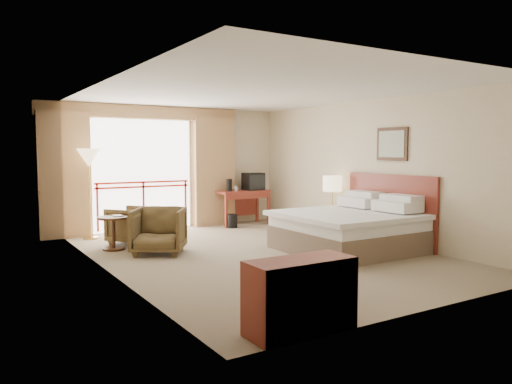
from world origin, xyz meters
TOP-DOWN VIEW (x-y plane):
  - floor at (0.00, 0.00)m, footprint 7.00×7.00m
  - ceiling at (0.00, 0.00)m, footprint 7.00×7.00m
  - wall_back at (0.00, 3.50)m, footprint 5.00×0.00m
  - wall_front at (0.00, -3.50)m, footprint 5.00×0.00m
  - wall_left at (-2.50, 0.00)m, footprint 0.00×7.00m
  - wall_right at (2.50, 0.00)m, footprint 0.00×7.00m
  - balcony_door at (-0.80, 3.48)m, footprint 2.40×0.00m
  - balcony_railing at (-0.80, 3.46)m, footprint 2.09×0.03m
  - curtain_left at (-2.45, 3.35)m, footprint 1.00×0.26m
  - curtain_right at (0.85, 3.35)m, footprint 1.00×0.26m
  - valance at (-0.80, 3.38)m, footprint 4.40×0.22m
  - hvac_vent at (1.30, 3.47)m, footprint 0.50×0.04m
  - bed at (1.50, -0.60)m, footprint 2.13×2.06m
  - headboard at (2.46, -0.60)m, footprint 0.06×2.10m
  - framed_art at (2.47, -0.60)m, footprint 0.04×0.72m
  - nightstand at (2.22, 0.69)m, footprint 0.38×0.45m
  - table_lamp at (2.22, 0.74)m, footprint 0.38×0.38m
  - phone at (2.17, 0.54)m, footprint 0.20×0.17m
  - desk at (1.44, 3.08)m, footprint 1.23×0.59m
  - tv at (1.74, 3.02)m, footprint 0.45×0.36m
  - coffee_maker at (1.09, 3.03)m, footprint 0.16×0.16m
  - cup at (1.24, 2.98)m, footprint 0.08×0.08m
  - wastebasket at (1.01, 2.75)m, footprint 0.28×0.28m
  - armchair_far at (-1.51, 2.03)m, footprint 1.06×1.06m
  - armchair_near at (-1.43, 0.88)m, footprint 1.16×1.17m
  - side_table at (-1.98, 1.61)m, footprint 0.54×0.54m
  - book at (-1.98, 1.61)m, footprint 0.16×0.21m
  - floor_lamp at (-2.05, 2.97)m, footprint 0.45×0.45m
  - dresser at (-1.60, -3.31)m, footprint 1.06×0.45m

SIDE VIEW (x-z plane):
  - floor at x=0.00m, z-range 0.00..0.00m
  - armchair_far at x=-1.51m, z-range -0.35..0.35m
  - armchair_near at x=-1.43m, z-range -0.39..0.39m
  - wastebasket at x=1.01m, z-range 0.00..0.31m
  - nightstand at x=2.22m, z-range 0.00..0.53m
  - dresser at x=-1.60m, z-range 0.00..0.71m
  - bed at x=1.50m, z-range -0.11..0.86m
  - side_table at x=-1.98m, z-range 0.11..0.69m
  - phone at x=2.17m, z-range 0.53..0.61m
  - book at x=-1.98m, z-range 0.58..0.60m
  - desk at x=1.44m, z-range 0.22..1.03m
  - headboard at x=2.46m, z-range 0.00..1.30m
  - balcony_railing at x=-0.80m, z-range 0.30..1.32m
  - cup at x=1.24m, z-range 0.80..0.91m
  - coffee_maker at x=1.09m, z-range 0.80..1.09m
  - tv at x=1.74m, z-range 0.80..1.21m
  - table_lamp at x=2.22m, z-range 0.72..1.39m
  - balcony_door at x=-0.80m, z-range 0.00..2.40m
  - curtain_left at x=-2.45m, z-range 0.00..2.50m
  - curtain_right at x=0.85m, z-range 0.00..2.50m
  - wall_left at x=-2.50m, z-range -2.15..4.85m
  - wall_right at x=2.50m, z-range -2.15..4.85m
  - wall_back at x=0.00m, z-range -1.15..3.85m
  - wall_front at x=0.00m, z-range -1.15..3.85m
  - floor_lamp at x=-2.05m, z-range 0.64..2.41m
  - framed_art at x=2.47m, z-range 1.55..2.15m
  - hvac_vent at x=1.30m, z-range 2.10..2.60m
  - valance at x=-0.80m, z-range 2.41..2.69m
  - ceiling at x=0.00m, z-range 2.70..2.70m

